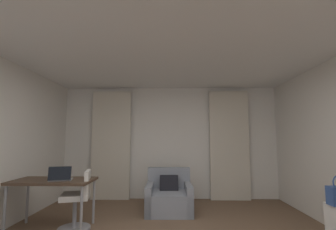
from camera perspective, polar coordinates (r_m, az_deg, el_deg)
wall_window at (r=5.61m, az=0.48°, el=-6.60°), size 5.12×0.06×2.60m
ceiling at (r=2.87m, az=-0.20°, el=20.15°), size 5.12×6.12×0.06m
curtain_left_panel at (r=5.66m, az=-13.69°, el=-6.93°), size 0.90×0.06×2.50m
curtain_right_panel at (r=5.64m, az=14.69°, el=-6.91°), size 0.90×0.06×2.50m
armchair at (r=4.74m, az=0.25°, el=-19.41°), size 0.87×0.85×0.79m
desk at (r=4.20m, az=-26.09°, el=-14.83°), size 1.21×0.63×0.74m
desk_chair at (r=4.07m, az=-21.08°, el=-19.39°), size 0.48×0.48×0.88m
laptop at (r=4.03m, az=-24.66°, el=-13.65°), size 0.37×0.32×0.22m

